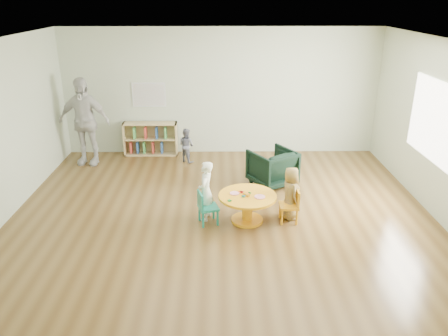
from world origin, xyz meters
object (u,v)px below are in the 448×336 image
bookshelf (150,139)px  child_right (290,193)px  armchair (272,167)px  activity_table (247,203)px  kid_chair_left (206,207)px  kid_chair_right (291,205)px  child_left (206,191)px  adult_caretaker (84,122)px  toddler (186,145)px

bookshelf → child_right: size_ratio=1.35×
armchair → child_right: (0.13, -1.37, 0.09)m
activity_table → kid_chair_left: kid_chair_left is taller
kid_chair_right → child_right: child_right is taller
activity_table → child_left: bearing=172.4°
activity_table → kid_chair_right: 0.71m
adult_caretaker → child_left: bearing=-37.5°
kid_chair_left → child_right: 1.38m
kid_chair_left → bookshelf: bookshelf is taller
kid_chair_left → bookshelf: (-1.35, 3.30, 0.07)m
toddler → activity_table: bearing=151.2°
kid_chair_left → child_left: child_left is taller
toddler → armchair: bearing=-178.0°
child_right → armchair: bearing=-7.9°
activity_table → child_left: (-0.67, 0.09, 0.18)m
child_left → adult_caretaker: adult_caretaker is taller
child_left → child_right: 1.37m
kid_chair_left → kid_chair_right: size_ratio=1.00×
armchair → kid_chair_right: bearing=64.6°
child_right → adult_caretaker: bearing=43.8°
kid_chair_right → bookshelf: 4.23m
bookshelf → adult_caretaker: size_ratio=0.64×
child_left → toddler: bearing=-156.2°
activity_table → kid_chair_left: size_ratio=1.67×
activity_table → child_left: size_ratio=0.93×
kid_chair_right → adult_caretaker: bearing=56.7°
bookshelf → adult_caretaker: (-1.28, -0.57, 0.57)m
kid_chair_left → bookshelf: 3.57m
kid_chair_right → toddler: bearing=34.7°
kid_chair_right → armchair: bearing=5.9°
activity_table → toddler: 2.97m
kid_chair_right → toddler: 3.32m
bookshelf → child_right: child_right is taller
kid_chair_right → armchair: armchair is taller
armchair → adult_caretaker: 4.08m
bookshelf → child_left: size_ratio=1.21×
armchair → child_left: 1.86m
toddler → adult_caretaker: bearing=40.0°
activity_table → bookshelf: bearing=122.0°
kid_chair_left → adult_caretaker: bearing=-152.4°
bookshelf → armchair: (2.58, -1.76, -0.02)m
child_left → child_right: bearing=103.4°
kid_chair_right → toddler: toddler is taller
bookshelf → child_right: (2.72, -3.13, 0.08)m
activity_table → toddler: bearing=113.0°
kid_chair_right → child_left: 1.39m
bookshelf → child_left: 3.42m
bookshelf → kid_chair_left: bearing=-67.7°
toddler → adult_caretaker: size_ratio=0.40×
child_right → adult_caretaker: (-3.99, 2.57, 0.49)m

